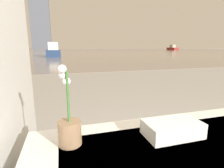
# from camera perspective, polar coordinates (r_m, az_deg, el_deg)

# --- Properties ---
(potted_orchid) EXTENTS (0.11, 0.11, 0.39)m
(potted_orchid) POSITION_cam_1_polar(r_m,az_deg,el_deg) (0.88, -13.78, -13.41)
(potted_orchid) COLOR #8C6B4C
(potted_orchid) RESTS_ON bathtub
(towel_stack) EXTENTS (0.29, 0.17, 0.08)m
(towel_stack) POSITION_cam_1_polar(r_m,az_deg,el_deg) (1.00, 19.09, -13.61)
(towel_stack) COLOR silver
(towel_stack) RESTS_ON bathtub
(harbor_water) EXTENTS (180.00, 110.00, 0.01)m
(harbor_water) POSITION_cam_1_polar(r_m,az_deg,el_deg) (61.92, -15.94, 10.50)
(harbor_water) COLOR gray
(harbor_water) RESTS_ON ground_plane
(harbor_boat_0) EXTENTS (1.50, 4.12, 1.53)m
(harbor_boat_0) POSITION_cam_1_polar(r_m,az_deg,el_deg) (20.53, -18.57, 10.01)
(harbor_boat_0) COLOR navy
(harbor_boat_0) RESTS_ON harbor_water
(harbor_boat_1) EXTENTS (1.98, 5.31, 1.97)m
(harbor_boat_1) POSITION_cam_1_polar(r_m,az_deg,el_deg) (71.04, 19.15, 10.99)
(harbor_boat_1) COLOR maroon
(harbor_boat_1) RESTS_ON harbor_water
(skyline_tower_1) EXTENTS (13.31, 6.12, 53.69)m
(skyline_tower_1) POSITION_cam_1_polar(r_m,az_deg,el_deg) (124.07, -31.88, 22.21)
(skyline_tower_1) COLOR slate
(skyline_tower_1) RESTS_ON ground_plane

